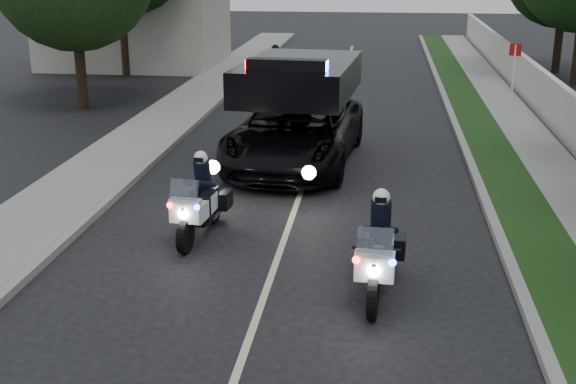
{
  "coord_description": "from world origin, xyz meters",
  "views": [
    {
      "loc": [
        1.74,
        -9.22,
        5.31
      ],
      "look_at": [
        0.09,
        4.01,
        1.0
      ],
      "focal_mm": 46.75,
      "sensor_mm": 36.0,
      "label": 1
    }
  ],
  "objects": [
    {
      "name": "ground",
      "position": [
        0.0,
        0.0,
        0.0
      ],
      "size": [
        120.0,
        120.0,
        0.0
      ],
      "primitive_type": "plane",
      "color": "black",
      "rests_on": "ground"
    },
    {
      "name": "curb_right",
      "position": [
        4.1,
        10.0,
        0.07
      ],
      "size": [
        0.2,
        60.0,
        0.15
      ],
      "primitive_type": "cube",
      "color": "gray",
      "rests_on": "ground"
    },
    {
      "name": "grass_verge",
      "position": [
        4.8,
        10.0,
        0.08
      ],
      "size": [
        1.2,
        60.0,
        0.16
      ],
      "primitive_type": "cube",
      "color": "#193814",
      "rests_on": "ground"
    },
    {
      "name": "sidewalk_right",
      "position": [
        6.1,
        10.0,
        0.08
      ],
      "size": [
        1.4,
        60.0,
        0.16
      ],
      "primitive_type": "cube",
      "color": "gray",
      "rests_on": "ground"
    },
    {
      "name": "curb_left",
      "position": [
        -4.1,
        10.0,
        0.07
      ],
      "size": [
        0.2,
        60.0,
        0.15
      ],
      "primitive_type": "cube",
      "color": "gray",
      "rests_on": "ground"
    },
    {
      "name": "sidewalk_left",
      "position": [
        -5.2,
        10.0,
        0.08
      ],
      "size": [
        2.0,
        60.0,
        0.16
      ],
      "primitive_type": "cube",
      "color": "gray",
      "rests_on": "ground"
    },
    {
      "name": "lane_marking",
      "position": [
        0.0,
        10.0,
        0.0
      ],
      "size": [
        0.12,
        50.0,
        0.01
      ],
      "primitive_type": "cube",
      "color": "#BFB78C",
      "rests_on": "ground"
    },
    {
      "name": "police_moto_left",
      "position": [
        -1.63,
        4.08,
        0.0
      ],
      "size": [
        0.89,
        2.05,
        1.69
      ],
      "primitive_type": null,
      "rotation": [
        0.0,
        0.0,
        -0.1
      ],
      "color": "white",
      "rests_on": "ground"
    },
    {
      "name": "police_moto_right",
      "position": [
        1.8,
        1.94,
        0.0
      ],
      "size": [
        0.86,
        2.1,
        1.75
      ],
      "primitive_type": null,
      "rotation": [
        0.0,
        0.0,
        -0.07
      ],
      "color": "silver",
      "rests_on": "ground"
    },
    {
      "name": "police_suv",
      "position": [
        -0.4,
        9.52,
        0.0
      ],
      "size": [
        3.4,
        6.54,
        3.08
      ],
      "primitive_type": "imported",
      "rotation": [
        0.0,
        0.0,
        -0.07
      ],
      "color": "black",
      "rests_on": "ground"
    },
    {
      "name": "bicycle",
      "position": [
        -2.3,
        19.12,
        0.0
      ],
      "size": [
        0.67,
        1.8,
        0.93
      ],
      "primitive_type": "imported",
      "rotation": [
        0.0,
        0.0,
        -0.02
      ],
      "color": "black",
      "rests_on": "ground"
    },
    {
      "name": "cyclist",
      "position": [
        -2.3,
        19.12,
        0.0
      ],
      "size": [
        0.63,
        0.43,
        1.73
      ],
      "primitive_type": "imported",
      "rotation": [
        0.0,
        0.0,
        3.16
      ],
      "color": "black",
      "rests_on": "ground"
    },
    {
      "name": "sign_post",
      "position": [
        6.0,
        15.89,
        0.0
      ],
      "size": [
        0.52,
        0.52,
        2.52
      ],
      "primitive_type": null,
      "rotation": [
        0.0,
        0.0,
        -0.4
      ],
      "color": "#B90D0D",
      "rests_on": "ground"
    },
    {
      "name": "tree_right_d",
      "position": [
        9.71,
        23.03,
        0.0
      ],
      "size": [
        6.96,
        6.96,
        9.63
      ],
      "primitive_type": null,
      "rotation": [
        0.0,
        0.0,
        0.23
      ],
      "color": "#1B4216",
      "rests_on": "ground"
    },
    {
      "name": "tree_right_e",
      "position": [
        9.58,
        26.18,
        0.0
      ],
      "size": [
        6.31,
        6.31,
        9.1
      ],
      "primitive_type": null,
      "rotation": [
        0.0,
        0.0,
        0.17
      ],
      "color": "black",
      "rests_on": "ground"
    },
    {
      "name": "tree_left_near",
      "position": [
        -8.67,
        15.78,
        0.0
      ],
      "size": [
        6.25,
        6.25,
        9.18
      ],
      "primitive_type": null,
      "rotation": [
        0.0,
        0.0,
        -0.14
      ],
      "color": "#204015",
      "rests_on": "ground"
    },
    {
      "name": "tree_left_far",
      "position": [
        -9.56,
        23.05,
        0.0
      ],
      "size": [
        7.77,
        7.77,
        11.79
      ],
      "primitive_type": null,
      "rotation": [
        0.0,
        0.0,
        -0.1
      ],
      "color": "black",
      "rests_on": "ground"
    }
  ]
}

